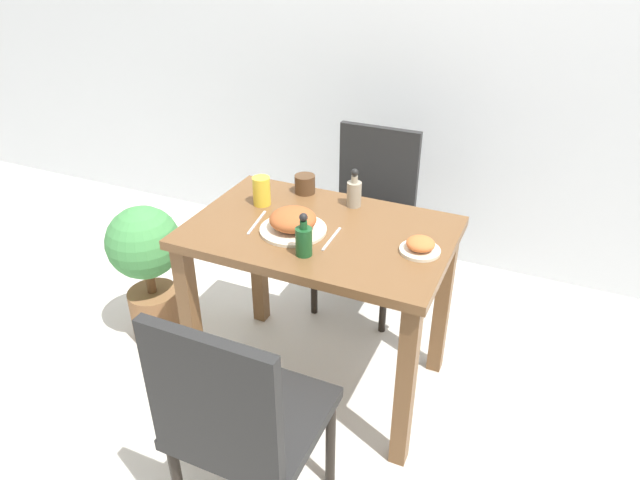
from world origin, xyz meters
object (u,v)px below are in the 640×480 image
(chair_near, at_px, (239,419))
(juice_glass, at_px, (262,191))
(sauce_bottle, at_px, (354,192))
(side_plate, at_px, (420,246))
(condiment_bottle, at_px, (304,239))
(potted_plant_left, at_px, (147,264))
(chair_far, at_px, (369,210))
(drink_cup, at_px, (305,184))
(food_plate, at_px, (293,222))

(chair_near, bearing_deg, juice_glass, -66.10)
(sauce_bottle, bearing_deg, chair_near, -88.76)
(side_plate, height_order, condiment_bottle, condiment_bottle)
(side_plate, distance_m, sauce_bottle, 0.42)
(side_plate, relative_size, potted_plant_left, 0.21)
(chair_far, distance_m, side_plate, 0.85)
(chair_near, relative_size, chair_far, 1.00)
(drink_cup, distance_m, sauce_bottle, 0.24)
(drink_cup, relative_size, sauce_bottle, 0.54)
(drink_cup, bearing_deg, condiment_bottle, -65.06)
(side_plate, height_order, potted_plant_left, side_plate)
(juice_glass, bearing_deg, food_plate, -35.00)
(chair_near, relative_size, sauce_bottle, 5.57)
(chair_near, xyz_separation_m, juice_glass, (-0.36, 0.82, 0.31))
(chair_far, xyz_separation_m, food_plate, (-0.04, -0.74, 0.29))
(drink_cup, height_order, condiment_bottle, condiment_bottle)
(drink_cup, relative_size, condiment_bottle, 0.54)
(drink_cup, height_order, juice_glass, juice_glass)
(juice_glass, xyz_separation_m, sauce_bottle, (0.34, 0.14, 0.00))
(condiment_bottle, xyz_separation_m, potted_plant_left, (-0.85, 0.14, -0.40))
(chair_far, relative_size, side_plate, 6.21)
(side_plate, bearing_deg, chair_far, 121.46)
(food_plate, xyz_separation_m, juice_glass, (-0.21, 0.15, 0.02))
(chair_near, height_order, juice_glass, chair_near)
(chair_near, distance_m, condiment_bottle, 0.62)
(side_plate, relative_size, drink_cup, 1.66)
(juice_glass, distance_m, sauce_bottle, 0.37)
(side_plate, bearing_deg, chair_near, -113.96)
(chair_near, relative_size, juice_glass, 7.60)
(potted_plant_left, bearing_deg, food_plate, -0.63)
(juice_glass, bearing_deg, drink_cup, 57.07)
(juice_glass, relative_size, potted_plant_left, 0.17)
(chair_near, height_order, chair_far, same)
(potted_plant_left, bearing_deg, condiment_bottle, -9.49)
(drink_cup, bearing_deg, food_plate, -72.11)
(sauce_bottle, bearing_deg, drink_cup, 171.84)
(side_plate, relative_size, juice_glass, 1.22)
(chair_far, relative_size, potted_plant_left, 1.31)
(sauce_bottle, bearing_deg, chair_far, 100.66)
(sauce_bottle, bearing_deg, condiment_bottle, -92.94)
(chair_far, distance_m, condiment_bottle, 0.92)
(chair_far, relative_size, condiment_bottle, 5.57)
(chair_near, distance_m, juice_glass, 0.95)
(chair_near, height_order, sauce_bottle, sauce_bottle)
(chair_near, xyz_separation_m, chair_far, (-0.11, 1.40, 0.00))
(sauce_bottle, relative_size, potted_plant_left, 0.23)
(chair_near, distance_m, food_plate, 0.74)
(chair_near, bearing_deg, side_plate, -113.96)
(side_plate, height_order, juice_glass, juice_glass)
(condiment_bottle, bearing_deg, chair_far, 94.16)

